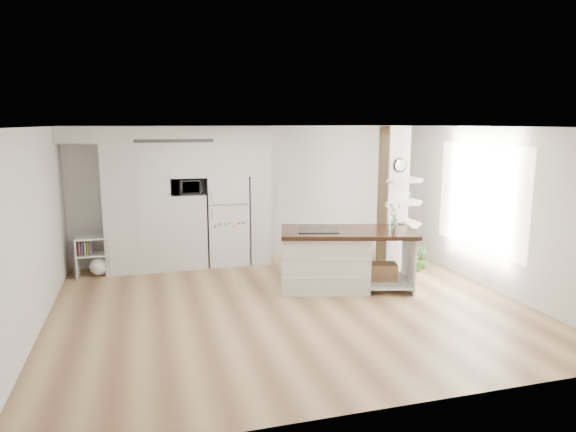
% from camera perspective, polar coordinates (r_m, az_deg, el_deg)
% --- Properties ---
extents(floor, '(7.00, 6.00, 0.01)m').
position_cam_1_polar(floor, '(7.95, 0.24, -9.97)').
color(floor, tan).
rests_on(floor, ground).
extents(room, '(7.04, 6.04, 2.72)m').
position_cam_1_polar(room, '(7.51, 0.25, 3.42)').
color(room, white).
rests_on(room, ground).
extents(cabinet_wall, '(4.00, 0.71, 2.70)m').
position_cam_1_polar(cabinet_wall, '(9.94, -12.15, 2.84)').
color(cabinet_wall, white).
rests_on(cabinet_wall, floor).
extents(refrigerator, '(0.78, 0.69, 1.75)m').
position_cam_1_polar(refrigerator, '(10.15, -6.82, -0.45)').
color(refrigerator, white).
rests_on(refrigerator, floor).
extents(column, '(0.69, 0.90, 2.70)m').
position_cam_1_polar(column, '(9.52, 12.21, 1.59)').
color(column, silver).
rests_on(column, floor).
extents(window, '(0.00, 2.40, 2.40)m').
position_cam_1_polar(window, '(9.39, 20.59, 1.96)').
color(window, white).
rests_on(window, room).
extents(pendant_light, '(0.12, 0.12, 0.10)m').
position_cam_1_polar(pendant_light, '(8.25, 11.43, 5.69)').
color(pendant_light, white).
rests_on(pendant_light, room).
extents(kitchen_island, '(2.42, 1.61, 1.57)m').
position_cam_1_polar(kitchen_island, '(8.69, 4.90, -4.66)').
color(kitchen_island, white).
rests_on(kitchen_island, floor).
extents(bookshelf, '(0.61, 0.35, 0.72)m').
position_cam_1_polar(bookshelf, '(10.01, -20.58, -4.48)').
color(bookshelf, white).
rests_on(bookshelf, floor).
extents(floor_plant_a, '(0.32, 0.28, 0.51)m').
position_cam_1_polar(floor_plant_a, '(9.96, 14.28, -4.57)').
color(floor_plant_a, '#3C692A').
rests_on(floor_plant_a, floor).
extents(floor_plant_b, '(0.29, 0.29, 0.43)m').
position_cam_1_polar(floor_plant_b, '(10.20, 14.60, -4.48)').
color(floor_plant_b, '#3C692A').
rests_on(floor_plant_b, floor).
extents(microwave, '(0.54, 0.37, 0.30)m').
position_cam_1_polar(microwave, '(9.90, -11.15, 3.23)').
color(microwave, '#2D2D2D').
rests_on(microwave, cabinet_wall).
extents(shelf_plant, '(0.27, 0.23, 0.30)m').
position_cam_1_polar(shelf_plant, '(9.76, 13.09, 2.79)').
color(shelf_plant, '#3C692A').
rests_on(shelf_plant, column).
extents(decor_bowl, '(0.22, 0.22, 0.05)m').
position_cam_1_polar(decor_bowl, '(9.34, 12.37, -0.76)').
color(decor_bowl, white).
rests_on(decor_bowl, column).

